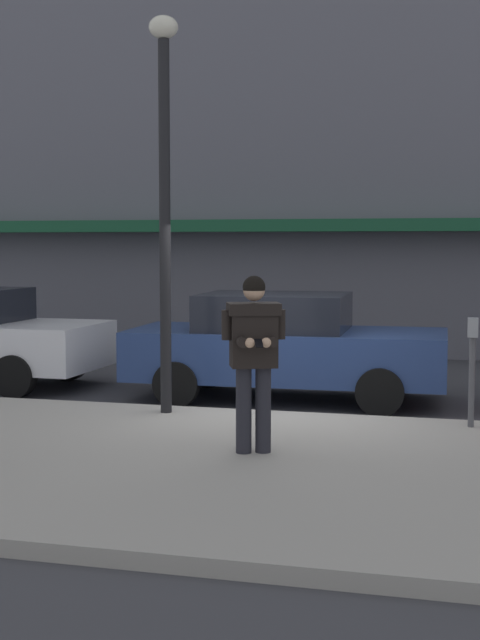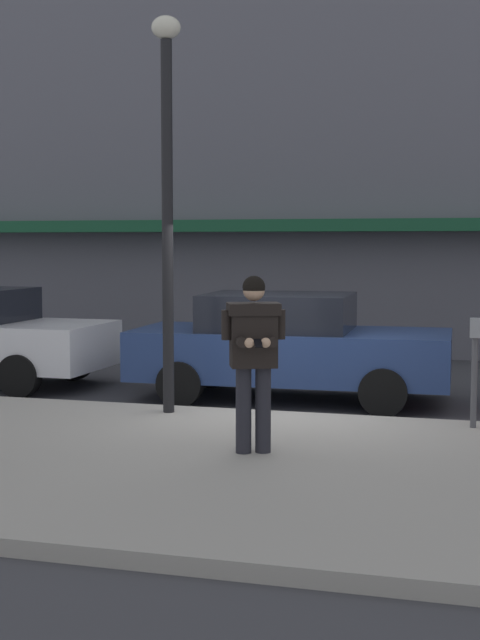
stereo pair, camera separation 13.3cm
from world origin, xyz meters
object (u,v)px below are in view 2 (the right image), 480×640
parked_sedan_mid (288,346)px  man_texting_on_phone (254,344)px  street_lamp_post (167,172)px  parking_meter (475,356)px

parked_sedan_mid → man_texting_on_phone: man_texting_on_phone is taller
parked_sedan_mid → street_lamp_post: bearing=-119.1°
man_texting_on_phone → street_lamp_post: 3.06m
parked_sedan_mid → parking_meter: parked_sedan_mid is taller
man_texting_on_phone → parking_meter: 2.86m
street_lamp_post → parking_meter: (3.72, 0.05, -2.17)m
man_texting_on_phone → street_lamp_post: street_lamp_post is taller
man_texting_on_phone → parking_meter: (2.14, 1.87, -0.28)m
street_lamp_post → parking_meter: size_ratio=3.84×
parking_meter → street_lamp_post: bearing=-179.2°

